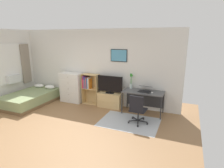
% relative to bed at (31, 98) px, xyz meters
% --- Properties ---
extents(ground_plane, '(7.20, 7.20, 0.00)m').
position_rel_bed_xyz_m(ground_plane, '(2.18, -1.36, -0.22)').
color(ground_plane, '#936B44').
extents(wall_back_with_posters, '(6.12, 0.09, 2.70)m').
position_rel_bed_xyz_m(wall_back_with_posters, '(2.18, 1.07, 1.13)').
color(wall_back_with_posters, silver).
rests_on(wall_back_with_posters, ground_plane).
extents(area_rug, '(1.70, 1.20, 0.01)m').
position_rel_bed_xyz_m(area_rug, '(3.86, -0.10, -0.22)').
color(area_rug, '#B2B7BC').
rests_on(area_rug, ground_plane).
extents(bed, '(1.28, 2.04, 0.55)m').
position_rel_bed_xyz_m(bed, '(0.00, 0.00, 0.00)').
color(bed, brown).
rests_on(bed, ground_plane).
extents(dresser, '(0.84, 0.46, 1.12)m').
position_rel_bed_xyz_m(dresser, '(1.28, 0.80, 0.34)').
color(dresser, white).
rests_on(dresser, ground_plane).
extents(bookshelf, '(0.62, 0.30, 1.12)m').
position_rel_bed_xyz_m(bookshelf, '(2.01, 0.86, 0.44)').
color(bookshelf, tan).
rests_on(bookshelf, ground_plane).
extents(tv_stand, '(0.84, 0.41, 0.52)m').
position_rel_bed_xyz_m(tv_stand, '(2.87, 0.81, 0.04)').
color(tv_stand, tan).
rests_on(tv_stand, ground_plane).
extents(television, '(0.91, 0.16, 0.61)m').
position_rel_bed_xyz_m(television, '(2.87, 0.79, 0.61)').
color(television, black).
rests_on(television, tv_stand).
extents(desk, '(1.29, 0.61, 0.74)m').
position_rel_bed_xyz_m(desk, '(4.06, 0.79, 0.39)').
color(desk, '#4C4C4F').
rests_on(desk, ground_plane).
extents(office_chair, '(0.57, 0.58, 0.86)m').
position_rel_bed_xyz_m(office_chair, '(4.10, -0.11, 0.24)').
color(office_chair, '#232326').
rests_on(office_chair, ground_plane).
extents(laptop, '(0.42, 0.45, 0.17)m').
position_rel_bed_xyz_m(laptop, '(4.10, 0.77, 0.59)').
color(laptop, black).
rests_on(laptop, desk).
extents(computer_mouse, '(0.06, 0.10, 0.03)m').
position_rel_bed_xyz_m(computer_mouse, '(4.35, 0.62, 0.54)').
color(computer_mouse, silver).
rests_on(computer_mouse, desk).
extents(bamboo_vase, '(0.10, 0.10, 0.51)m').
position_rel_bed_xyz_m(bamboo_vase, '(3.59, 0.92, 0.76)').
color(bamboo_vase, silver).
rests_on(bamboo_vase, desk).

